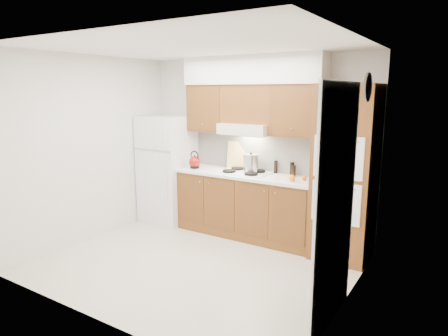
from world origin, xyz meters
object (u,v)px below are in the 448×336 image
object	(u,v)px
kettle	(195,162)
fridge	(168,169)
stock_pot	(251,163)
oven_cabinet	(345,173)

from	to	relation	value
kettle	fridge	bearing A→B (deg)	159.03
kettle	stock_pot	world-z (taller)	stock_pot
fridge	stock_pot	size ratio (longest dim) A/B	7.27
oven_cabinet	kettle	distance (m)	2.28
kettle	stock_pot	xyz separation A→B (m)	(0.90, 0.16, 0.05)
oven_cabinet	kettle	bearing A→B (deg)	-178.02
fridge	stock_pot	distance (m)	1.49
stock_pot	oven_cabinet	bearing A→B (deg)	-3.22
oven_cabinet	stock_pot	distance (m)	1.38
oven_cabinet	stock_pot	size ratio (longest dim) A/B	9.30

